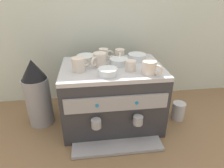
% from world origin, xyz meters
% --- Properties ---
extents(ground_plane, '(4.00, 4.00, 0.00)m').
position_xyz_m(ground_plane, '(0.00, 0.00, 0.00)').
color(ground_plane, brown).
extents(tiled_backsplash_wall, '(2.80, 0.03, 1.20)m').
position_xyz_m(tiled_backsplash_wall, '(0.00, 0.38, 0.60)').
color(tiled_backsplash_wall, silver).
rests_on(tiled_backsplash_wall, ground_plane).
extents(espresso_machine, '(0.62, 0.53, 0.41)m').
position_xyz_m(espresso_machine, '(0.00, -0.00, 0.20)').
color(espresso_machine, '#2D2D33').
rests_on(espresso_machine, ground_plane).
extents(ceramic_cup_0, '(0.11, 0.09, 0.08)m').
position_xyz_m(ceramic_cup_0, '(-0.20, -0.05, 0.45)').
color(ceramic_cup_0, beige).
rests_on(ceramic_cup_0, espresso_machine).
extents(ceramic_cup_1, '(0.06, 0.10, 0.07)m').
position_xyz_m(ceramic_cup_1, '(0.07, 0.13, 0.45)').
color(ceramic_cup_1, beige).
rests_on(ceramic_cup_1, espresso_machine).
extents(ceramic_cup_2, '(0.10, 0.11, 0.08)m').
position_xyz_m(ceramic_cup_2, '(-0.08, 0.02, 0.45)').
color(ceramic_cup_2, beige).
rests_on(ceramic_cup_2, espresso_machine).
extents(ceramic_cup_3, '(0.08, 0.08, 0.06)m').
position_xyz_m(ceramic_cup_3, '(0.10, -0.08, 0.44)').
color(ceramic_cup_3, beige).
rests_on(ceramic_cup_3, espresso_machine).
extents(ceramic_cup_4, '(0.10, 0.06, 0.08)m').
position_xyz_m(ceramic_cup_4, '(-0.04, 0.11, 0.45)').
color(ceramic_cup_4, beige).
rests_on(ceramic_cup_4, espresso_machine).
extents(ceramic_cup_5, '(0.10, 0.10, 0.08)m').
position_xyz_m(ceramic_cup_5, '(0.19, -0.14, 0.45)').
color(ceramic_cup_5, beige).
rests_on(ceramic_cup_5, espresso_machine).
extents(ceramic_bowl_0, '(0.12, 0.12, 0.04)m').
position_xyz_m(ceramic_bowl_0, '(0.18, 0.10, 0.43)').
color(ceramic_bowl_0, silver).
rests_on(ceramic_bowl_0, espresso_machine).
extents(ceramic_bowl_1, '(0.12, 0.12, 0.04)m').
position_xyz_m(ceramic_bowl_1, '(0.05, 0.03, 0.43)').
color(ceramic_bowl_1, silver).
rests_on(ceramic_bowl_1, espresso_machine).
extents(ceramic_bowl_2, '(0.11, 0.11, 0.04)m').
position_xyz_m(ceramic_bowl_2, '(-0.04, -0.13, 0.43)').
color(ceramic_bowl_2, silver).
rests_on(ceramic_bowl_2, espresso_machine).
extents(ceramic_bowl_3, '(0.12, 0.12, 0.04)m').
position_xyz_m(ceramic_bowl_3, '(-0.16, 0.11, 0.43)').
color(ceramic_bowl_3, silver).
rests_on(ceramic_bowl_3, espresso_machine).
extents(coffee_grinder, '(0.16, 0.16, 0.46)m').
position_xyz_m(coffee_grinder, '(-0.48, 0.05, 0.23)').
color(coffee_grinder, '#939399').
rests_on(coffee_grinder, ground_plane).
extents(milk_pitcher, '(0.09, 0.09, 0.13)m').
position_xyz_m(milk_pitcher, '(0.47, -0.03, 0.06)').
color(milk_pitcher, '#B7B7BC').
rests_on(milk_pitcher, ground_plane).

